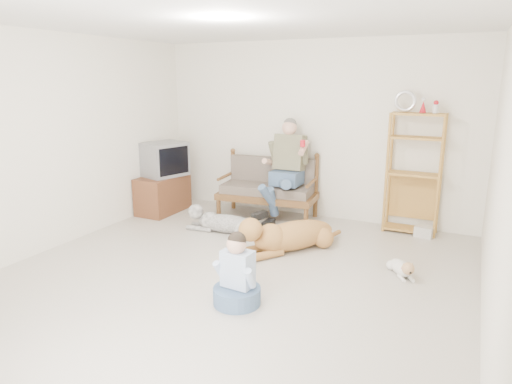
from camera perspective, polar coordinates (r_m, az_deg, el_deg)
The scene contains 16 objects.
floor at distance 5.06m, azimuth -3.77°, elevation -10.97°, with size 5.50×5.50×0.00m, color silver.
ceiling at distance 4.62m, azimuth -4.35°, elevation 21.02°, with size 5.50×5.50×0.00m, color white.
wall_back at distance 7.15m, azimuth 7.05°, elevation 7.64°, with size 5.00×5.00×0.00m, color silver.
wall_left at distance 6.27m, azimuth -24.41°, elevation 5.60°, with size 5.50×5.50×0.00m, color silver.
wall_right at distance 4.06m, azimuth 28.31°, elevation 1.16°, with size 5.50×5.50×0.00m, color silver.
loveseat at distance 7.14m, azimuth 1.65°, elevation 0.68°, with size 1.56×0.85×0.95m.
man at distance 6.80m, azimuth 3.24°, elevation 1.98°, with size 0.59×0.85×1.37m.
etagere at distance 6.69m, azimuth 19.10°, elevation 2.33°, with size 0.75×0.33×1.98m.
book_stack at distance 6.73m, azimuth 20.27°, elevation -4.67°, with size 0.24×0.17×0.15m, color white.
tv_stand at distance 7.60m, azimuth -11.59°, elevation -0.22°, with size 0.50×0.90×0.60m.
crt_tv at distance 7.49m, azimuth -11.38°, elevation 4.06°, with size 0.69×0.77×0.54m.
wall_outlet at distance 7.80m, azimuth -1.93°, elevation 0.44°, with size 0.12×0.02×0.08m, color silver.
golden_retriever at distance 5.79m, azimuth 3.71°, elevation -5.43°, with size 1.06×1.47×0.51m.
shaggy_dog at distance 6.54m, azimuth -4.66°, elevation -3.68°, with size 1.25×0.39×0.37m.
terrier at distance 5.37m, azimuth 17.84°, elevation -9.05°, with size 0.35×0.50×0.21m.
child at distance 4.47m, azimuth -2.37°, elevation -10.72°, with size 0.46×0.46×0.73m.
Camera 1 is at (2.28, -3.97, 2.14)m, focal length 32.00 mm.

